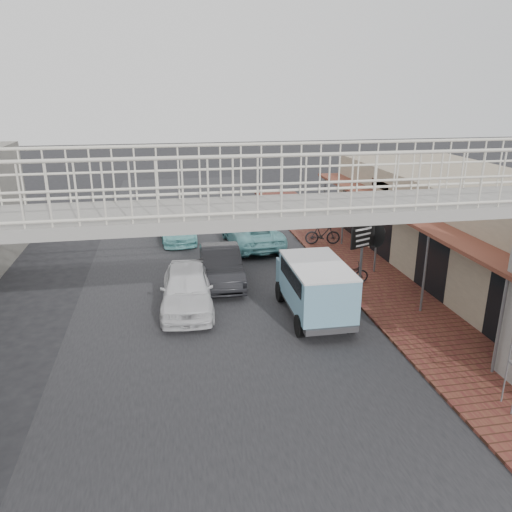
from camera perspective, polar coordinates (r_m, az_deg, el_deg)
name	(u,v)px	position (r m, az deg, el deg)	size (l,w,h in m)	color
ground	(227,345)	(15.52, -3.29, -10.09)	(120.00, 120.00, 0.00)	black
road_strip	(227,345)	(15.52, -3.29, -10.08)	(10.00, 60.00, 0.01)	black
sidewalk	(385,291)	(19.84, 14.53, -3.90)	(3.00, 40.00, 0.10)	brown
shophouse_row	(482,229)	(22.25, 24.39, 2.79)	(7.20, 18.00, 4.00)	gray
footbridge	(249,302)	(10.56, -0.79, -5.26)	(16.40, 2.40, 6.34)	gray
white_hatchback	(187,288)	(17.77, -7.88, -3.66)	(1.80, 4.46, 1.52)	silver
dark_sedan	(221,265)	(20.04, -4.00, -1.05)	(1.51, 4.32, 1.42)	black
angkot_curb	(251,232)	(24.69, -0.52, 2.79)	(2.35, 5.09, 1.41)	#65ABB0
angkot_far	(176,229)	(25.98, -9.10, 3.11)	(1.68, 4.13, 1.20)	#6BBABB
angkot_van	(315,282)	(16.87, 6.73, -2.97)	(1.93, 4.12, 2.01)	black
motorcycle_near	(348,273)	(20.03, 10.52, -1.94)	(0.56, 1.59, 0.84)	black
motorcycle_far	(323,234)	(24.81, 7.63, 2.50)	(0.49, 1.73, 1.04)	black
arrow_sign	(378,233)	(18.55, 13.75, 2.54)	(1.77, 1.20, 2.94)	#59595B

